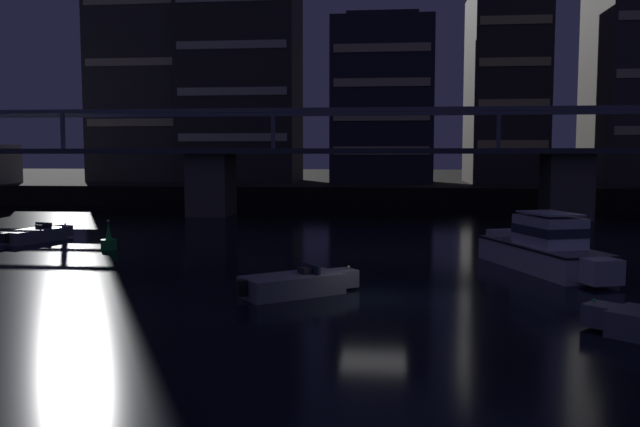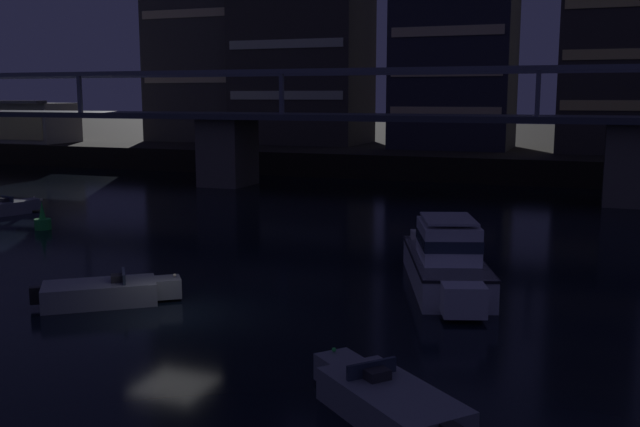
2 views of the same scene
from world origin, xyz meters
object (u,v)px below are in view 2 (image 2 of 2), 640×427
at_px(waterfront_pavilion, 21,122).
at_px(tower_east_tall, 609,32).
at_px(tower_central, 455,52).
at_px(speedboat_mid_right, 386,401).
at_px(tower_west_tall, 303,21).
at_px(speedboat_near_center, 106,292).
at_px(river_bridge, 411,137).
at_px(channel_buoy, 43,221).
at_px(cabin_cruiser_near_left, 446,261).

bearing_deg(waterfront_pavilion, tower_east_tall, 8.29).
height_order(tower_central, speedboat_mid_right, tower_central).
bearing_deg(tower_west_tall, speedboat_near_center, -75.07).
xyz_separation_m(river_bridge, speedboat_mid_right, (8.91, -38.44, -3.91)).
xyz_separation_m(tower_east_tall, speedboat_mid_right, (-4.69, -59.35, -12.85)).
relative_size(tower_west_tall, waterfront_pavilion, 2.17).
height_order(river_bridge, speedboat_near_center, river_bridge).
xyz_separation_m(tower_east_tall, speedboat_near_center, (-16.63, -53.83, -12.85)).
height_order(waterfront_pavilion, channel_buoy, waterfront_pavilion).
xyz_separation_m(tower_east_tall, waterfront_pavilion, (-61.77, -9.00, -8.83)).
xyz_separation_m(tower_east_tall, cabin_cruiser_near_left, (-5.68, -47.21, -12.22)).
height_order(tower_east_tall, cabin_cruiser_near_left, tower_east_tall).
xyz_separation_m(tower_central, waterfront_pavilion, (-47.67, -7.79, -7.21)).
bearing_deg(river_bridge, tower_west_tall, 128.86).
distance_m(river_bridge, channel_buoy, 27.15).
xyz_separation_m(tower_central, speedboat_near_center, (-2.54, -52.62, -11.23)).
distance_m(tower_central, speedboat_near_center, 53.87).
bearing_deg(channel_buoy, speedboat_near_center, -41.27).
xyz_separation_m(river_bridge, speedboat_near_center, (-3.02, -32.92, -3.91)).
height_order(river_bridge, speedboat_mid_right, river_bridge).
relative_size(tower_central, channel_buoy, 10.91).
relative_size(waterfront_pavilion, cabin_cruiser_near_left, 1.33).
distance_m(tower_central, waterfront_pavilion, 48.84).
distance_m(tower_east_tall, waterfront_pavilion, 63.04).
relative_size(tower_west_tall, tower_east_tall, 1.20).
bearing_deg(speedboat_near_center, tower_east_tall, 72.83).
bearing_deg(river_bridge, waterfront_pavilion, 166.10).
bearing_deg(tower_east_tall, channel_buoy, -124.26).
distance_m(river_bridge, tower_west_tall, 30.26).
bearing_deg(speedboat_near_center, river_bridge, 84.75).
bearing_deg(tower_central, tower_west_tall, 172.71).
distance_m(tower_west_tall, tower_east_tall, 31.35).
relative_size(tower_central, tower_east_tall, 0.86).
xyz_separation_m(river_bridge, tower_central, (-0.49, 19.71, 7.32)).
height_order(river_bridge, channel_buoy, river_bridge).
relative_size(tower_east_tall, waterfront_pavilion, 1.81).
relative_size(river_bridge, tower_central, 5.16).
bearing_deg(speedboat_mid_right, tower_west_tall, 113.76).
distance_m(tower_west_tall, speedboat_near_center, 58.71).
bearing_deg(tower_central, river_bridge, -88.59).
bearing_deg(tower_east_tall, river_bridge, -123.05).
bearing_deg(tower_central, channel_buoy, -109.91).
distance_m(speedboat_near_center, channel_buoy, 16.68).
bearing_deg(cabin_cruiser_near_left, tower_east_tall, 83.14).
distance_m(river_bridge, waterfront_pavilion, 49.61).
height_order(tower_west_tall, speedboat_mid_right, tower_west_tall).
distance_m(waterfront_pavilion, speedboat_near_center, 63.74).
bearing_deg(cabin_cruiser_near_left, channel_buoy, 169.43).
height_order(tower_west_tall, tower_central, tower_west_tall).
relative_size(tower_west_tall, cabin_cruiser_near_left, 2.89).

